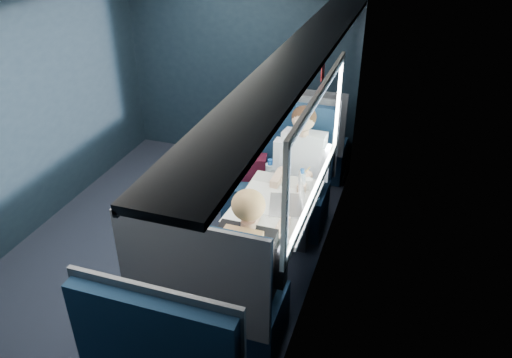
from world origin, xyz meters
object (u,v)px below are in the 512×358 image
(seat_bay_near, at_px, (277,182))
(seat_row_front, at_px, (301,145))
(seat_bay_far, at_px, (211,300))
(bottle_small, at_px, (302,181))
(woman, at_px, (251,259))
(laptop, at_px, (293,200))
(table, at_px, (271,212))
(cup, at_px, (308,184))
(man, at_px, (300,168))

(seat_bay_near, relative_size, seat_row_front, 1.09)
(seat_bay_near, distance_m, seat_bay_far, 1.75)
(seat_bay_far, distance_m, bottle_small, 1.28)
(bottle_small, bearing_deg, seat_bay_far, -107.56)
(seat_bay_far, relative_size, bottle_small, 5.97)
(woman, bearing_deg, laptop, 80.81)
(table, bearing_deg, cup, 55.33)
(seat_bay_near, relative_size, man, 0.95)
(seat_bay_near, xyz_separation_m, seat_row_front, (0.01, 0.92, -0.01))
(table, distance_m, laptop, 0.24)
(seat_bay_far, bearing_deg, seat_row_front, 90.00)
(bottle_small, bearing_deg, man, 105.30)
(seat_row_front, distance_m, cup, 1.57)
(laptop, bearing_deg, seat_bay_near, 113.53)
(table, distance_m, seat_row_front, 1.82)
(table, height_order, man, man)
(table, distance_m, seat_bay_near, 0.93)
(laptop, bearing_deg, man, 99.40)
(seat_row_front, relative_size, bottle_small, 5.50)
(seat_row_front, relative_size, woman, 0.88)
(seat_bay_far, bearing_deg, laptop, 67.44)
(seat_bay_near, bearing_deg, cup, -51.82)
(seat_bay_near, xyz_separation_m, seat_bay_far, (0.01, -1.75, -0.01))
(table, bearing_deg, seat_row_front, 95.80)
(seat_bay_far, xyz_separation_m, seat_row_front, (0.00, 2.67, -0.00))
(seat_bay_far, distance_m, laptop, 1.03)
(woman, xyz_separation_m, cup, (0.16, 1.04, 0.06))
(seat_bay_near, relative_size, woman, 0.95)
(cup, bearing_deg, table, -124.67)
(seat_row_front, bearing_deg, woman, -84.30)
(man, distance_m, bottle_small, 0.45)
(seat_bay_far, relative_size, laptop, 3.08)
(bottle_small, xyz_separation_m, cup, (0.05, 0.05, -0.05))
(woman, bearing_deg, seat_bay_far, -146.18)
(seat_bay_far, xyz_separation_m, man, (0.25, 1.57, 0.30))
(woman, bearing_deg, bottle_small, 83.35)
(seat_row_front, relative_size, laptop, 2.84)
(seat_bay_near, bearing_deg, laptop, -66.47)
(table, distance_m, bottle_small, 0.37)
(seat_bay_far, height_order, woman, woman)
(table, height_order, bottle_small, bottle_small)
(bottle_small, bearing_deg, cup, 48.58)
(table, xyz_separation_m, seat_bay_far, (-0.18, -0.87, -0.25))
(man, xyz_separation_m, woman, (0.00, -1.41, 0.01))
(laptop, distance_m, bottle_small, 0.28)
(seat_row_front, distance_m, bottle_small, 1.62)
(seat_bay_far, distance_m, cup, 1.33)
(table, xyz_separation_m, man, (0.07, 0.70, 0.06))
(man, bearing_deg, woman, -90.00)
(woman, height_order, cup, woman)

